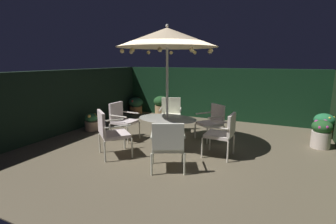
{
  "coord_description": "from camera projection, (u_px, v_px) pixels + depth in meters",
  "views": [
    {
      "loc": [
        2.22,
        -5.33,
        2.08
      ],
      "look_at": [
        -0.28,
        -0.06,
        0.87
      ],
      "focal_mm": 26.51,
      "sensor_mm": 36.0,
      "label": 1
    }
  ],
  "objects": [
    {
      "name": "ground_plane",
      "position": [
        179.0,
        148.0,
        6.08
      ],
      "size": [
        7.59,
        7.22,
        0.02
      ],
      "primitive_type": "cube",
      "color": "brown"
    },
    {
      "name": "hedge_backdrop_rear",
      "position": [
        217.0,
        94.0,
        8.95
      ],
      "size": [
        7.59,
        0.3,
        1.82
      ],
      "primitive_type": "cube",
      "color": "black",
      "rests_on": "ground_plane"
    },
    {
      "name": "hedge_backdrop_left",
      "position": [
        67.0,
        101.0,
        7.42
      ],
      "size": [
        0.3,
        7.22,
        1.82
      ],
      "primitive_type": "cube",
      "color": "black",
      "rests_on": "ground_plane"
    },
    {
      "name": "patio_dining_table",
      "position": [
        167.0,
        125.0,
        5.99
      ],
      "size": [
        1.45,
        1.01,
        0.73
      ],
      "color": "silver",
      "rests_on": "ground_plane"
    },
    {
      "name": "patio_umbrella",
      "position": [
        167.0,
        38.0,
        5.57
      ],
      "size": [
        2.31,
        2.31,
        2.88
      ],
      "color": "silver",
      "rests_on": "ground_plane"
    },
    {
      "name": "patio_chair_north",
      "position": [
        171.0,
        112.0,
        7.32
      ],
      "size": [
        0.79,
        0.77,
        1.0
      ],
      "color": "silver",
      "rests_on": "ground_plane"
    },
    {
      "name": "patio_chair_northeast",
      "position": [
        122.0,
        118.0,
        6.6
      ],
      "size": [
        0.62,
        0.59,
        0.99
      ],
      "color": "beige",
      "rests_on": "ground_plane"
    },
    {
      "name": "patio_chair_east",
      "position": [
        110.0,
        130.0,
        5.41
      ],
      "size": [
        0.88,
        0.87,
        1.02
      ],
      "color": "silver",
      "rests_on": "ground_plane"
    },
    {
      "name": "patio_chair_southeast",
      "position": [
        168.0,
        143.0,
        4.64
      ],
      "size": [
        0.81,
        0.78,
        0.98
      ],
      "color": "silver",
      "rests_on": "ground_plane"
    },
    {
      "name": "patio_chair_south",
      "position": [
        223.0,
        131.0,
        5.37
      ],
      "size": [
        0.61,
        0.6,
        0.98
      ],
      "color": "silver",
      "rests_on": "ground_plane"
    },
    {
      "name": "patio_chair_southwest",
      "position": [
        213.0,
        120.0,
        6.61
      ],
      "size": [
        0.79,
        0.79,
        0.93
      ],
      "color": "silver",
      "rests_on": "ground_plane"
    },
    {
      "name": "potted_plant_left_near",
      "position": [
        324.0,
        125.0,
        6.81
      ],
      "size": [
        0.52,
        0.52,
        0.67
      ],
      "color": "#A86B40",
      "rests_on": "ground_plane"
    },
    {
      "name": "potted_plant_right_near",
      "position": [
        136.0,
        105.0,
        10.0
      ],
      "size": [
        0.58,
        0.58,
        0.63
      ],
      "color": "#AA6D41",
      "rests_on": "ground_plane"
    },
    {
      "name": "potted_plant_back_left",
      "position": [
        91.0,
        122.0,
        7.51
      ],
      "size": [
        0.4,
        0.4,
        0.52
      ],
      "color": "tan",
      "rests_on": "ground_plane"
    },
    {
      "name": "potted_plant_right_far",
      "position": [
        161.0,
        105.0,
        9.59
      ],
      "size": [
        0.58,
        0.58,
        0.74
      ],
      "color": "tan",
      "rests_on": "ground_plane"
    },
    {
      "name": "potted_plant_back_right",
      "position": [
        321.0,
        133.0,
        5.98
      ],
      "size": [
        0.45,
        0.45,
        0.69
      ],
      "color": "beige",
      "rests_on": "ground_plane"
    }
  ]
}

